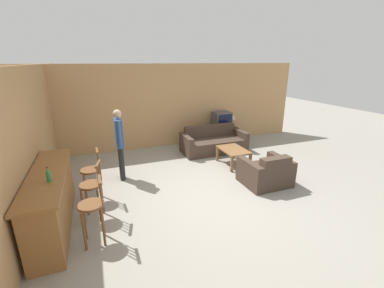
{
  "coord_description": "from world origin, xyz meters",
  "views": [
    {
      "loc": [
        -2.12,
        -4.32,
        2.67
      ],
      "look_at": [
        -0.12,
        0.92,
        0.85
      ],
      "focal_mm": 24.0,
      "sensor_mm": 36.0,
      "label": 1
    }
  ],
  "objects_px": {
    "tv": "(222,120)",
    "bottle": "(48,175)",
    "couch_far": "(213,143)",
    "bar_chair_far": "(92,174)",
    "tv_unit": "(221,135)",
    "bar_chair_near": "(93,210)",
    "armchair_near": "(266,173)",
    "person_by_window": "(120,141)",
    "coffee_table": "(233,152)",
    "table_lamp": "(232,117)",
    "bar_chair_mid": "(92,189)"
  },
  "relations": [
    {
      "from": "armchair_near",
      "to": "coffee_table",
      "type": "bearing_deg",
      "value": 94.97
    },
    {
      "from": "bar_chair_far",
      "to": "bottle",
      "type": "bearing_deg",
      "value": -118.29
    },
    {
      "from": "bottle",
      "to": "table_lamp",
      "type": "xyz_separation_m",
      "value": [
        5.1,
        3.61,
        -0.22
      ]
    },
    {
      "from": "coffee_table",
      "to": "table_lamp",
      "type": "distance_m",
      "value": 2.25
    },
    {
      "from": "bottle",
      "to": "table_lamp",
      "type": "height_order",
      "value": "bottle"
    },
    {
      "from": "bar_chair_far",
      "to": "coffee_table",
      "type": "height_order",
      "value": "bar_chair_far"
    },
    {
      "from": "bar_chair_far",
      "to": "couch_far",
      "type": "height_order",
      "value": "bar_chair_far"
    },
    {
      "from": "coffee_table",
      "to": "person_by_window",
      "type": "relative_size",
      "value": 0.54
    },
    {
      "from": "bar_chair_near",
      "to": "coffee_table",
      "type": "distance_m",
      "value": 4.05
    },
    {
      "from": "bar_chair_near",
      "to": "couch_far",
      "type": "distance_m",
      "value": 4.73
    },
    {
      "from": "bar_chair_far",
      "to": "table_lamp",
      "type": "relative_size",
      "value": 2.22
    },
    {
      "from": "bar_chair_near",
      "to": "bar_chair_mid",
      "type": "bearing_deg",
      "value": 90.03
    },
    {
      "from": "bar_chair_far",
      "to": "couch_far",
      "type": "bearing_deg",
      "value": 27.63
    },
    {
      "from": "armchair_near",
      "to": "tv_unit",
      "type": "height_order",
      "value": "armchair_near"
    },
    {
      "from": "bar_chair_far",
      "to": "person_by_window",
      "type": "bearing_deg",
      "value": 51.39
    },
    {
      "from": "bar_chair_near",
      "to": "table_lamp",
      "type": "distance_m",
      "value": 6.02
    },
    {
      "from": "armchair_near",
      "to": "bottle",
      "type": "bearing_deg",
      "value": -174.79
    },
    {
      "from": "tv_unit",
      "to": "person_by_window",
      "type": "bearing_deg",
      "value": -153.08
    },
    {
      "from": "bottle",
      "to": "person_by_window",
      "type": "xyz_separation_m",
      "value": [
        1.19,
        1.82,
        -0.13
      ]
    },
    {
      "from": "coffee_table",
      "to": "tv_unit",
      "type": "distance_m",
      "value": 2.05
    },
    {
      "from": "coffee_table",
      "to": "bottle",
      "type": "distance_m",
      "value": 4.45
    },
    {
      "from": "bottle",
      "to": "bar_chair_near",
      "type": "bearing_deg",
      "value": -31.1
    },
    {
      "from": "table_lamp",
      "to": "tv_unit",
      "type": "bearing_deg",
      "value": 180.0
    },
    {
      "from": "bar_chair_far",
      "to": "coffee_table",
      "type": "relative_size",
      "value": 1.17
    },
    {
      "from": "tv_unit",
      "to": "bottle",
      "type": "bearing_deg",
      "value": -142.53
    },
    {
      "from": "bar_chair_near",
      "to": "tv",
      "type": "xyz_separation_m",
      "value": [
        4.16,
        3.93,
        0.21
      ]
    },
    {
      "from": "coffee_table",
      "to": "person_by_window",
      "type": "distance_m",
      "value": 2.94
    },
    {
      "from": "tv",
      "to": "bottle",
      "type": "relative_size",
      "value": 2.43
    },
    {
      "from": "armchair_near",
      "to": "tv_unit",
      "type": "distance_m",
      "value": 3.27
    },
    {
      "from": "bar_chair_near",
      "to": "person_by_window",
      "type": "bearing_deg",
      "value": 73.41
    },
    {
      "from": "bar_chair_far",
      "to": "tv",
      "type": "bearing_deg",
      "value": 31.87
    },
    {
      "from": "bar_chair_mid",
      "to": "tv",
      "type": "relative_size",
      "value": 1.87
    },
    {
      "from": "bar_chair_near",
      "to": "tv",
      "type": "distance_m",
      "value": 5.73
    },
    {
      "from": "couch_far",
      "to": "tv",
      "type": "xyz_separation_m",
      "value": [
        0.66,
        0.75,
        0.5
      ]
    },
    {
      "from": "tv",
      "to": "couch_far",
      "type": "bearing_deg",
      "value": -131.2
    },
    {
      "from": "tv_unit",
      "to": "tv",
      "type": "distance_m",
      "value": 0.52
    },
    {
      "from": "couch_far",
      "to": "table_lamp",
      "type": "relative_size",
      "value": 4.12
    },
    {
      "from": "bar_chair_mid",
      "to": "couch_far",
      "type": "distance_m",
      "value": 4.31
    },
    {
      "from": "coffee_table",
      "to": "person_by_window",
      "type": "bearing_deg",
      "value": 176.89
    },
    {
      "from": "couch_far",
      "to": "tv",
      "type": "height_order",
      "value": "tv"
    },
    {
      "from": "tv",
      "to": "bottle",
      "type": "xyz_separation_m",
      "value": [
        -4.7,
        -3.6,
        0.3
      ]
    },
    {
      "from": "bar_chair_mid",
      "to": "tv",
      "type": "distance_m",
      "value": 5.28
    },
    {
      "from": "bar_chair_near",
      "to": "couch_far",
      "type": "height_order",
      "value": "bar_chair_near"
    },
    {
      "from": "couch_far",
      "to": "person_by_window",
      "type": "distance_m",
      "value": 3.11
    },
    {
      "from": "bar_chair_near",
      "to": "armchair_near",
      "type": "distance_m",
      "value": 3.71
    },
    {
      "from": "bar_chair_mid",
      "to": "tv",
      "type": "height_order",
      "value": "bar_chair_mid"
    },
    {
      "from": "bar_chair_far",
      "to": "tv_unit",
      "type": "distance_m",
      "value": 4.9
    },
    {
      "from": "bar_chair_mid",
      "to": "person_by_window",
      "type": "bearing_deg",
      "value": 66.41
    },
    {
      "from": "coffee_table",
      "to": "table_lamp",
      "type": "height_order",
      "value": "table_lamp"
    },
    {
      "from": "armchair_near",
      "to": "couch_far",
      "type": "bearing_deg",
      "value": 93.19
    }
  ]
}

